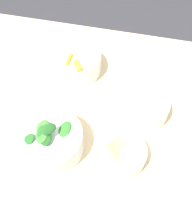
# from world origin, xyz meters

# --- Properties ---
(ground_plane) EXTENTS (10.00, 10.00, 0.00)m
(ground_plane) POSITION_xyz_m (0.00, 0.00, 0.00)
(ground_plane) COLOR #2D2D33
(dining_table) EXTENTS (1.22, 0.85, 0.75)m
(dining_table) POSITION_xyz_m (0.00, 0.00, 0.63)
(dining_table) COLOR beige
(dining_table) RESTS_ON ground_plane
(bowl_carrots) EXTENTS (0.20, 0.20, 0.08)m
(bowl_carrots) POSITION_xyz_m (-0.16, 0.17, 0.78)
(bowl_carrots) COLOR white
(bowl_carrots) RESTS_ON dining_table
(bowl_greens) EXTENTS (0.18, 0.18, 0.11)m
(bowl_greens) POSITION_xyz_m (-0.13, -0.14, 0.78)
(bowl_greens) COLOR silver
(bowl_greens) RESTS_ON dining_table
(bowl_beans_hotdog) EXTENTS (0.16, 0.16, 0.06)m
(bowl_beans_hotdog) POSITION_xyz_m (0.10, 0.04, 0.77)
(bowl_beans_hotdog) COLOR white
(bowl_beans_hotdog) RESTS_ON dining_table
(bowl_cookies) EXTENTS (0.13, 0.13, 0.05)m
(bowl_cookies) POSITION_xyz_m (0.07, -0.13, 0.77)
(bowl_cookies) COLOR silver
(bowl_cookies) RESTS_ON dining_table
(ruler) EXTENTS (0.33, 0.05, 0.00)m
(ruler) POSITION_xyz_m (0.16, 0.36, 0.75)
(ruler) COLOR #EFB7C6
(ruler) RESTS_ON dining_table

